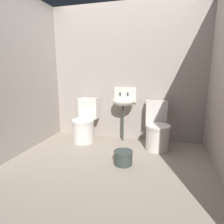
# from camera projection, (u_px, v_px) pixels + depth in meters

# --- Properties ---
(ground_plane) EXTENTS (3.24, 2.83, 0.08)m
(ground_plane) POSITION_uv_depth(u_px,v_px,m) (106.00, 169.00, 2.65)
(ground_plane) COLOR gray
(wall_back) EXTENTS (3.24, 0.10, 2.47)m
(wall_back) POSITION_uv_depth(u_px,v_px,m) (126.00, 74.00, 3.57)
(wall_back) COLOR #9F938A
(wall_back) RESTS_ON ground
(wall_left) EXTENTS (0.10, 2.63, 2.47)m
(wall_left) POSITION_uv_depth(u_px,v_px,m) (14.00, 74.00, 2.86)
(wall_left) COLOR #A39991
(wall_left) RESTS_ON ground
(toilet_left) EXTENTS (0.41, 0.60, 0.78)m
(toilet_left) POSITION_uv_depth(u_px,v_px,m) (85.00, 124.00, 3.57)
(toilet_left) COLOR silver
(toilet_left) RESTS_ON ground
(toilet_right) EXTENTS (0.48, 0.65, 0.78)m
(toilet_right) POSITION_uv_depth(u_px,v_px,m) (157.00, 129.00, 3.22)
(toilet_right) COLOR silver
(toilet_right) RESTS_ON ground
(sink) EXTENTS (0.42, 0.35, 0.99)m
(sink) POSITION_uv_depth(u_px,v_px,m) (123.00, 101.00, 3.47)
(sink) COLOR #343E3B
(sink) RESTS_ON ground
(bucket) EXTENTS (0.27, 0.27, 0.20)m
(bucket) POSITION_uv_depth(u_px,v_px,m) (123.00, 157.00, 2.67)
(bucket) COLOR #343E3B
(bucket) RESTS_ON ground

